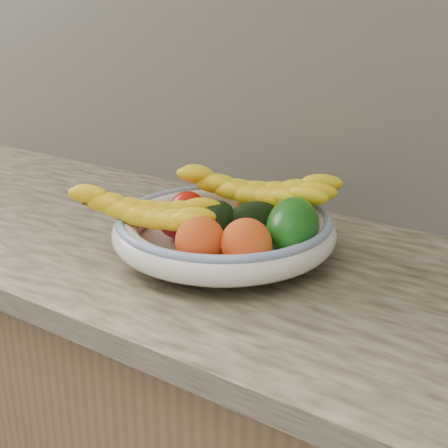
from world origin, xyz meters
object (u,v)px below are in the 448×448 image
at_px(fruit_bowl, 224,230).
at_px(green_mango, 293,226).
at_px(banana_bunch_back, 254,195).
at_px(banana_bunch_front, 141,215).

xyz_separation_m(fruit_bowl, green_mango, (0.12, 0.02, 0.03)).
distance_m(green_mango, banana_bunch_back, 0.14).
height_order(green_mango, banana_bunch_front, green_mango).
bearing_deg(green_mango, banana_bunch_back, 125.95).
distance_m(fruit_bowl, green_mango, 0.13).
height_order(fruit_bowl, banana_bunch_back, banana_bunch_back).
bearing_deg(fruit_bowl, banana_bunch_front, -139.54).
distance_m(fruit_bowl, banana_bunch_front, 0.15).
bearing_deg(fruit_bowl, banana_bunch_back, 89.04).
xyz_separation_m(fruit_bowl, banana_bunch_front, (-0.11, -0.09, 0.03)).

